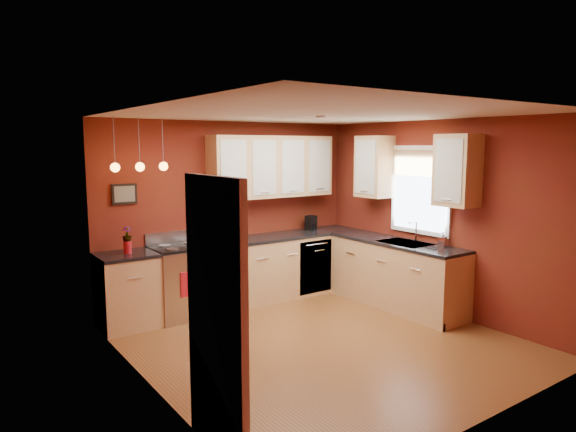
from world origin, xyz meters
TOP-DOWN VIEW (x-y plane):
  - floor at (0.00, 0.00)m, footprint 4.20×4.20m
  - ceiling at (0.00, 0.00)m, footprint 4.00×4.20m
  - wall_back at (0.00, 2.10)m, footprint 4.00×0.02m
  - wall_front at (0.00, -2.10)m, footprint 4.00×0.02m
  - wall_left at (-2.00, 0.00)m, footprint 0.02×4.20m
  - wall_right at (2.00, 0.00)m, footprint 0.02×4.20m
  - base_cabinets_back_left at (-1.65, 1.80)m, footprint 0.70×0.60m
  - base_cabinets_back_right at (0.73, 1.80)m, footprint 2.54×0.60m
  - base_cabinets_right at (1.70, 0.45)m, footprint 0.60×2.10m
  - counter_back_left at (-1.65, 1.80)m, footprint 0.70×0.62m
  - counter_back_right at (0.73, 1.80)m, footprint 2.54×0.62m
  - counter_right at (1.70, 0.45)m, footprint 0.62×2.10m
  - gas_range at (-0.92, 1.80)m, footprint 0.76×0.64m
  - dishwasher_front at (1.10, 1.51)m, footprint 0.60×0.02m
  - sink at (1.70, 0.30)m, footprint 0.50×0.70m
  - window at (1.97, 0.30)m, footprint 0.06×1.02m
  - door_left_wall at (-1.97, -1.20)m, footprint 0.12×0.82m
  - upper_cabinets_back at (0.60, 1.93)m, footprint 2.00×0.35m
  - upper_cabinets_right at (1.82, 0.32)m, footprint 0.35×1.95m
  - wall_picture at (-1.55, 2.08)m, footprint 0.32×0.03m
  - pendant_lights at (-1.45, 1.75)m, footprint 0.71×0.11m
  - red_canister at (-0.19, 1.77)m, footprint 0.13×0.13m
  - red_vase at (-1.63, 1.79)m, footprint 0.10×0.10m
  - flowers at (-1.63, 1.79)m, footprint 0.12×0.12m
  - coffee_maker at (1.31, 1.90)m, footprint 0.18×0.18m
  - soap_pump at (1.88, -0.18)m, footprint 0.11×0.11m
  - dish_towel at (-0.97, 1.47)m, footprint 0.23×0.02m

SIDE VIEW (x-z plane):
  - floor at x=0.00m, z-range 0.00..0.00m
  - base_cabinets_back_left at x=-1.65m, z-range 0.00..0.90m
  - base_cabinets_back_right at x=0.73m, z-range 0.00..0.90m
  - base_cabinets_right at x=1.70m, z-range 0.00..0.90m
  - dishwasher_front at x=1.10m, z-range 0.05..0.85m
  - gas_range at x=-0.92m, z-range -0.07..1.04m
  - dish_towel at x=-0.97m, z-range 0.36..0.68m
  - sink at x=1.70m, z-range 0.75..1.08m
  - counter_back_left at x=-1.65m, z-range 0.90..0.94m
  - counter_back_right at x=0.73m, z-range 0.90..0.94m
  - counter_right at x=1.70m, z-range 0.90..0.94m
  - red_vase at x=-1.63m, z-range 0.94..1.10m
  - door_left_wall at x=-1.97m, z-range 0.00..2.05m
  - soap_pump at x=1.88m, z-range 0.94..1.14m
  - red_canister at x=-0.19m, z-range 0.94..1.14m
  - coffee_maker at x=1.31m, z-range 0.93..1.16m
  - flowers at x=-1.63m, z-range 1.08..1.27m
  - wall_back at x=0.00m, z-range 0.00..2.60m
  - wall_front at x=0.00m, z-range 0.00..2.60m
  - wall_left at x=-2.00m, z-range 0.00..2.60m
  - wall_right at x=2.00m, z-range 0.00..2.60m
  - wall_picture at x=-1.55m, z-range 1.52..1.78m
  - window at x=1.97m, z-range 1.08..2.30m
  - upper_cabinets_back at x=0.60m, z-range 1.50..2.40m
  - upper_cabinets_right at x=1.82m, z-range 1.50..2.40m
  - pendant_lights at x=-1.45m, z-range 1.68..2.34m
  - ceiling at x=0.00m, z-range 2.59..2.61m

